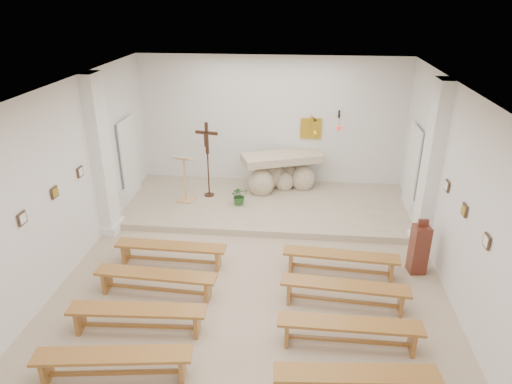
# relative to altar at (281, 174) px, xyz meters

# --- Properties ---
(ground) EXTENTS (7.00, 10.00, 0.00)m
(ground) POSITION_rel_altar_xyz_m (-0.32, -4.39, -0.55)
(ground) COLOR tan
(ground) RESTS_ON ground
(wall_left) EXTENTS (0.02, 10.00, 3.50)m
(wall_left) POSITION_rel_altar_xyz_m (-3.81, -4.39, 1.20)
(wall_left) COLOR silver
(wall_left) RESTS_ON ground
(wall_right) EXTENTS (0.02, 10.00, 3.50)m
(wall_right) POSITION_rel_altar_xyz_m (3.17, -4.39, 1.20)
(wall_right) COLOR silver
(wall_right) RESTS_ON ground
(wall_back) EXTENTS (7.00, 0.02, 3.50)m
(wall_back) POSITION_rel_altar_xyz_m (-0.32, 0.60, 1.20)
(wall_back) COLOR silver
(wall_back) RESTS_ON ground
(ceiling) EXTENTS (7.00, 10.00, 0.02)m
(ceiling) POSITION_rel_altar_xyz_m (-0.32, -4.39, 2.94)
(ceiling) COLOR silver
(ceiling) RESTS_ON wall_back
(sanctuary_platform) EXTENTS (6.98, 3.00, 0.15)m
(sanctuary_platform) POSITION_rel_altar_xyz_m (-0.32, -0.89, -0.48)
(sanctuary_platform) COLOR #B7A98C
(sanctuary_platform) RESTS_ON ground
(pilaster_left) EXTENTS (0.26, 0.55, 3.50)m
(pilaster_left) POSITION_rel_altar_xyz_m (-3.69, -2.39, 1.20)
(pilaster_left) COLOR white
(pilaster_left) RESTS_ON ground
(pilaster_right) EXTENTS (0.26, 0.55, 3.50)m
(pilaster_right) POSITION_rel_altar_xyz_m (3.05, -2.39, 1.20)
(pilaster_right) COLOR white
(pilaster_right) RESTS_ON ground
(gold_wall_relief) EXTENTS (0.55, 0.04, 0.55)m
(gold_wall_relief) POSITION_rel_altar_xyz_m (0.73, 0.57, 1.10)
(gold_wall_relief) COLOR gold
(gold_wall_relief) RESTS_ON wall_back
(sanctuary_lamp) EXTENTS (0.11, 0.36, 0.44)m
(sanctuary_lamp) POSITION_rel_altar_xyz_m (1.43, 0.32, 1.25)
(sanctuary_lamp) COLOR black
(sanctuary_lamp) RESTS_ON wall_back
(station_frame_left_front) EXTENTS (0.03, 0.20, 0.20)m
(station_frame_left_front) POSITION_rel_altar_xyz_m (-3.79, -5.19, 1.17)
(station_frame_left_front) COLOR #3F2B1B
(station_frame_left_front) RESTS_ON wall_left
(station_frame_left_mid) EXTENTS (0.03, 0.20, 0.20)m
(station_frame_left_mid) POSITION_rel_altar_xyz_m (-3.79, -4.19, 1.17)
(station_frame_left_mid) COLOR #3F2B1B
(station_frame_left_mid) RESTS_ON wall_left
(station_frame_left_rear) EXTENTS (0.03, 0.20, 0.20)m
(station_frame_left_rear) POSITION_rel_altar_xyz_m (-3.79, -3.19, 1.17)
(station_frame_left_rear) COLOR #3F2B1B
(station_frame_left_rear) RESTS_ON wall_left
(station_frame_right_front) EXTENTS (0.03, 0.20, 0.20)m
(station_frame_right_front) POSITION_rel_altar_xyz_m (3.15, -5.19, 1.17)
(station_frame_right_front) COLOR #3F2B1B
(station_frame_right_front) RESTS_ON wall_right
(station_frame_right_mid) EXTENTS (0.03, 0.20, 0.20)m
(station_frame_right_mid) POSITION_rel_altar_xyz_m (3.15, -4.19, 1.17)
(station_frame_right_mid) COLOR #3F2B1B
(station_frame_right_mid) RESTS_ON wall_right
(station_frame_right_rear) EXTENTS (0.03, 0.20, 0.20)m
(station_frame_right_rear) POSITION_rel_altar_xyz_m (3.15, -3.19, 1.17)
(station_frame_right_rear) COLOR #3F2B1B
(station_frame_right_rear) RESTS_ON wall_right
(radiator_left) EXTENTS (0.10, 0.85, 0.52)m
(radiator_left) POSITION_rel_altar_xyz_m (-3.75, -1.69, -0.28)
(radiator_left) COLOR silver
(radiator_left) RESTS_ON ground
(radiator_right) EXTENTS (0.10, 0.85, 0.52)m
(radiator_right) POSITION_rel_altar_xyz_m (3.11, -1.69, -0.28)
(radiator_right) COLOR silver
(radiator_right) RESTS_ON ground
(altar) EXTENTS (2.19, 1.47, 1.05)m
(altar) POSITION_rel_altar_xyz_m (0.00, 0.00, 0.00)
(altar) COLOR beige
(altar) RESTS_ON sanctuary_platform
(lectern) EXTENTS (0.48, 0.42, 1.23)m
(lectern) POSITION_rel_altar_xyz_m (-2.30, -1.01, 0.20)
(lectern) COLOR #DCB66B
(lectern) RESTS_ON sanctuary_platform
(crucifix_stand) EXTENTS (0.58, 0.25, 1.92)m
(crucifix_stand) POSITION_rel_altar_xyz_m (-1.80, -0.63, 0.70)
(crucifix_stand) COLOR #371B11
(crucifix_stand) RESTS_ON sanctuary_platform
(potted_plant) EXTENTS (0.53, 0.50, 0.47)m
(potted_plant) POSITION_rel_altar_xyz_m (-0.95, -1.07, -0.17)
(potted_plant) COLOR #255622
(potted_plant) RESTS_ON sanctuary_platform
(donation_pedestal) EXTENTS (0.34, 0.34, 1.13)m
(donation_pedestal) POSITION_rel_altar_xyz_m (2.78, -3.40, -0.06)
(donation_pedestal) COLOR #5B281A
(donation_pedestal) RESTS_ON ground
(bench_left_front) EXTENTS (2.16, 0.40, 0.46)m
(bench_left_front) POSITION_rel_altar_xyz_m (-1.95, -3.66, -0.21)
(bench_left_front) COLOR #8F5D29
(bench_left_front) RESTS_ON ground
(bench_right_front) EXTENTS (2.17, 0.50, 0.46)m
(bench_right_front) POSITION_rel_altar_xyz_m (1.32, -3.66, -0.21)
(bench_right_front) COLOR #8F5D29
(bench_right_front) RESTS_ON ground
(bench_left_second) EXTENTS (2.17, 0.45, 0.46)m
(bench_left_second) POSITION_rel_altar_xyz_m (-1.95, -4.63, -0.21)
(bench_left_second) COLOR #8F5D29
(bench_left_second) RESTS_ON ground
(bench_right_second) EXTENTS (2.17, 0.50, 0.46)m
(bench_right_second) POSITION_rel_altar_xyz_m (1.32, -4.63, -0.21)
(bench_right_second) COLOR #8F5D29
(bench_right_second) RESTS_ON ground
(bench_left_third) EXTENTS (2.17, 0.47, 0.46)m
(bench_left_third) POSITION_rel_altar_xyz_m (-1.95, -5.60, -0.21)
(bench_left_third) COLOR #8F5D29
(bench_left_third) RESTS_ON ground
(bench_right_third) EXTENTS (2.16, 0.36, 0.46)m
(bench_right_third) POSITION_rel_altar_xyz_m (1.32, -5.60, -0.21)
(bench_right_third) COLOR #8F5D29
(bench_right_third) RESTS_ON ground
(bench_left_fourth) EXTENTS (2.18, 0.62, 0.46)m
(bench_left_fourth) POSITION_rel_altar_xyz_m (-1.95, -6.57, -0.21)
(bench_left_fourth) COLOR #8F5D29
(bench_left_fourth) RESTS_ON ground
(bench_right_fourth) EXTENTS (2.17, 0.52, 0.46)m
(bench_right_fourth) POSITION_rel_altar_xyz_m (1.32, -6.57, -0.21)
(bench_right_fourth) COLOR #8F5D29
(bench_right_fourth) RESTS_ON ground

